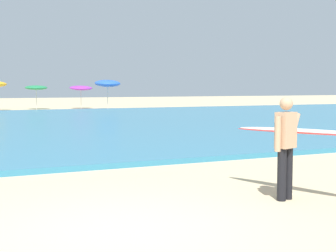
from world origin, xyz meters
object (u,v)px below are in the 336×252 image
object	(u,v)px
beach_umbrella_6	(36,88)
beach_umbrella_7	(81,88)
beach_umbrella_8	(108,83)
surfer_with_board	(294,138)

from	to	relation	value
beach_umbrella_6	beach_umbrella_7	xyz separation A→B (m)	(3.77, -0.22, -0.03)
beach_umbrella_7	beach_umbrella_8	distance (m)	2.85
beach_umbrella_6	beach_umbrella_7	distance (m)	3.78
surfer_with_board	beach_umbrella_8	size ratio (longest dim) A/B	1.09
surfer_with_board	beach_umbrella_7	distance (m)	35.80
beach_umbrella_7	beach_umbrella_8	xyz separation A→B (m)	(1.69, -2.26, 0.38)
beach_umbrella_7	beach_umbrella_8	bearing A→B (deg)	-53.25
surfer_with_board	beach_umbrella_7	bearing A→B (deg)	80.79
beach_umbrella_6	beach_umbrella_8	bearing A→B (deg)	-24.44
beach_umbrella_6	surfer_with_board	bearing A→B (deg)	-93.16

